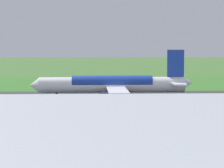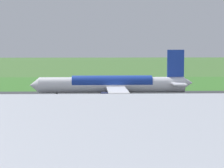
% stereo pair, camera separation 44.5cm
% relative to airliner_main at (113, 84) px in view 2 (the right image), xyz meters
% --- Properties ---
extents(ground_plane, '(800.00, 800.00, 0.00)m').
position_rel_airliner_main_xyz_m(ground_plane, '(-13.65, 0.00, -4.35)').
color(ground_plane, '#3D662D').
extents(runway_asphalt, '(600.00, 38.27, 0.06)m').
position_rel_airliner_main_xyz_m(runway_asphalt, '(-13.65, 0.00, -4.32)').
color(runway_asphalt, '#2D3033').
rests_on(runway_asphalt, ground).
extents(apron_concrete, '(440.00, 110.00, 0.05)m').
position_rel_airliner_main_xyz_m(apron_concrete, '(-13.65, 61.62, -4.33)').
color(apron_concrete, gray).
rests_on(apron_concrete, ground).
extents(grass_verge_foreground, '(600.00, 80.00, 0.04)m').
position_rel_airliner_main_xyz_m(grass_verge_foreground, '(-13.65, -48.35, -4.33)').
color(grass_verge_foreground, '#346B27').
rests_on(grass_verge_foreground, ground).
extents(airliner_main, '(54.00, 44.07, 15.88)m').
position_rel_airliner_main_xyz_m(airliner_main, '(0.00, 0.00, 0.00)').
color(airliner_main, white).
rests_on(airliner_main, ground).
extents(no_stopping_sign, '(0.60, 0.10, 2.20)m').
position_rel_airliner_main_xyz_m(no_stopping_sign, '(-7.09, -45.77, -3.03)').
color(no_stopping_sign, slate).
rests_on(no_stopping_sign, ground).
extents(traffic_cone_orange, '(0.40, 0.40, 0.55)m').
position_rel_airliner_main_xyz_m(traffic_cone_orange, '(-0.16, -51.14, -4.08)').
color(traffic_cone_orange, orange).
rests_on(traffic_cone_orange, ground).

